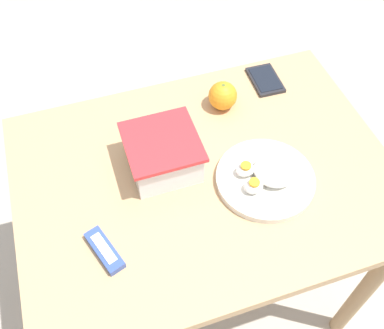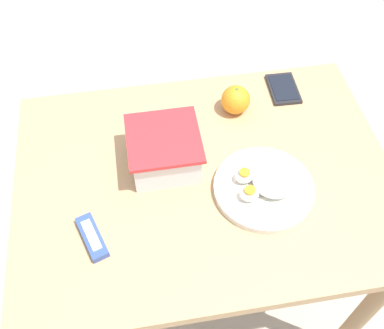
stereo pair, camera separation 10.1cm
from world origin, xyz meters
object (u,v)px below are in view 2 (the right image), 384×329
at_px(rice_plate, 265,186).
at_px(cell_phone, 283,89).
at_px(orange_fruit, 236,100).
at_px(candy_bar, 92,237).
at_px(food_container, 165,152).

distance_m(rice_plate, cell_phone, 0.35).
bearing_deg(orange_fruit, cell_phone, 19.22).
bearing_deg(rice_plate, candy_bar, -171.19).
xyz_separation_m(rice_plate, candy_bar, (-0.41, -0.06, -0.01)).
bearing_deg(orange_fruit, food_container, -144.84).
xyz_separation_m(food_container, cell_phone, (0.36, 0.20, -0.04)).
height_order(candy_bar, cell_phone, candy_bar).
bearing_deg(cell_phone, orange_fruit, -160.78).
bearing_deg(candy_bar, food_container, 44.79).
distance_m(candy_bar, cell_phone, 0.67).
relative_size(rice_plate, candy_bar, 1.98).
bearing_deg(orange_fruit, rice_plate, -87.69).
xyz_separation_m(food_container, candy_bar, (-0.19, -0.19, -0.03)).
height_order(food_container, orange_fruit, food_container).
bearing_deg(rice_plate, cell_phone, 66.21).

